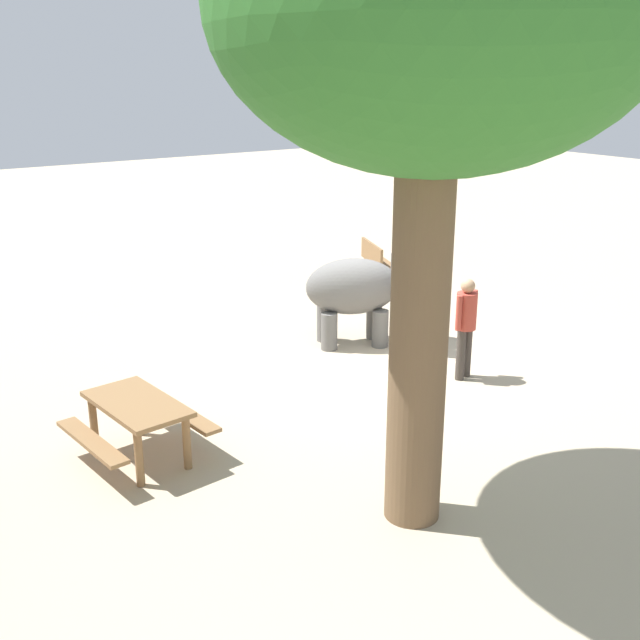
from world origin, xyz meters
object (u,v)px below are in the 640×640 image
Objects in this scene: wooden_bench at (376,261)px; person_handler at (466,321)px; elephant at (366,289)px; shade_tree_main at (433,9)px; picnic_table_near at (138,416)px.

person_handler is at bearing -4.79° from wooden_bench.
shade_tree_main reaches higher than elephant.
wooden_bench is at bearing -37.19° from person_handler.
person_handler is at bearing -100.29° from picnic_table_near.
shade_tree_main reaches higher than wooden_bench.
elephant is 5.26m from picnic_table_near.
wooden_bench is at bearing -63.34° from picnic_table_near.
elephant is 1.51× the size of wooden_bench.
shade_tree_main is (-2.48, 3.27, 4.23)m from person_handler.
person_handler is (-2.17, -0.26, -0.04)m from elephant.
shade_tree_main is at bearing -151.91° from picnic_table_near.
person_handler is 1.12× the size of wooden_bench.
shade_tree_main reaches higher than person_handler.
person_handler is 5.89m from shade_tree_main.
picnic_table_near is at bearing -37.02° from wooden_bench.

